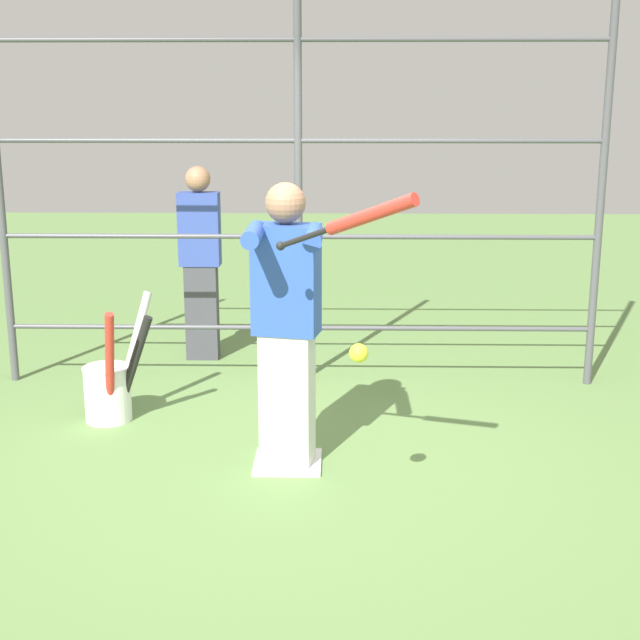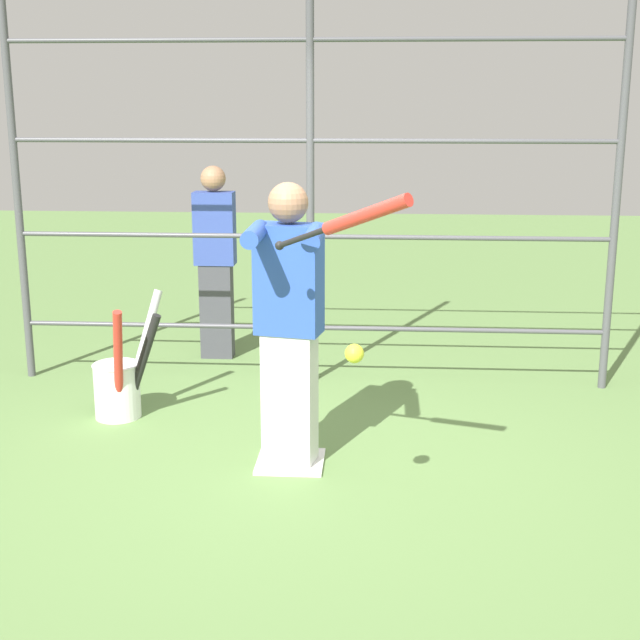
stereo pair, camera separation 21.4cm
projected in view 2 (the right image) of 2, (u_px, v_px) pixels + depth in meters
The scene contains 8 objects.
ground_plane at pixel (290, 463), 5.37m from camera, with size 24.00×24.00×0.00m, color #608447.
home_plate at pixel (290, 461), 5.36m from camera, with size 0.40×0.40×0.02m.
fence_backstop at pixel (310, 189), 6.55m from camera, with size 4.50×0.06×2.97m.
batter at pixel (289, 317), 5.13m from camera, with size 0.43×0.62×1.68m.
baseball_bat_swinging at pixel (354, 219), 4.21m from camera, with size 0.70×0.58×0.35m.
softball_in_flight at pixel (354, 354), 4.36m from camera, with size 0.10×0.10×0.10m.
bat_bucket at pixel (120, 384), 6.09m from camera, with size 0.51×0.64×0.85m.
bystander_behind_fence at pixel (215, 260), 7.38m from camera, with size 0.33×0.21×1.61m.
Camera 2 is at (-0.51, 4.97, 2.14)m, focal length 50.00 mm.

